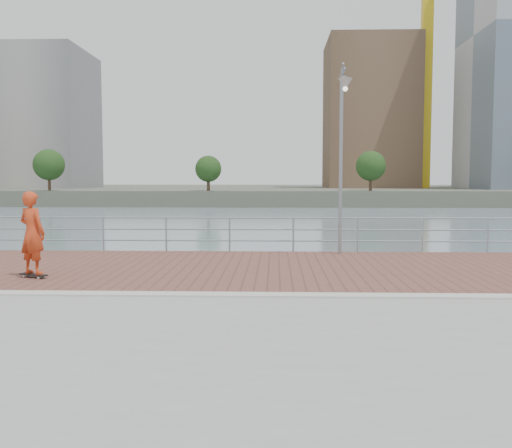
{
  "coord_description": "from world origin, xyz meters",
  "views": [
    {
      "loc": [
        0.46,
        -11.21,
        2.35
      ],
      "look_at": [
        0.0,
        2.0,
        1.3
      ],
      "focal_mm": 40.0,
      "sensor_mm": 36.0,
      "label": 1
    }
  ],
  "objects": [
    {
      "name": "street_lamp",
      "position": [
        2.46,
        6.1,
        3.93
      ],
      "size": [
        0.4,
        1.17,
        5.53
      ],
      "color": "gray",
      "rests_on": "brick_lane"
    },
    {
      "name": "far_shore",
      "position": [
        0.0,
        122.5,
        -0.75
      ],
      "size": [
        320.0,
        95.0,
        2.5
      ],
      "primitive_type": "cube",
      "color": "#4C5142",
      "rests_on": "ground"
    },
    {
      "name": "skyline",
      "position": [
        31.96,
        104.57,
        23.78
      ],
      "size": [
        233.0,
        41.0,
        62.59
      ],
      "color": "#ADA38E",
      "rests_on": "far_shore"
    },
    {
      "name": "skateboarder",
      "position": [
        -5.26,
        1.92,
        1.08
      ],
      "size": [
        0.84,
        0.72,
        1.96
      ],
      "primitive_type": "imported",
      "rotation": [
        0.0,
        0.0,
        2.72
      ],
      "color": "red",
      "rests_on": "skateboard"
    },
    {
      "name": "water",
      "position": [
        0.0,
        0.0,
        -2.0
      ],
      "size": [
        400.0,
        400.0,
        0.0
      ],
      "primitive_type": "plane",
      "color": "slate",
      "rests_on": "ground"
    },
    {
      "name": "shoreline_trees",
      "position": [
        24.98,
        77.0,
        4.45
      ],
      "size": [
        169.78,
        5.03,
        6.71
      ],
      "color": "#473323",
      "rests_on": "far_shore"
    },
    {
      "name": "guardrail",
      "position": [
        0.0,
        7.0,
        0.69
      ],
      "size": [
        39.06,
        0.06,
        1.13
      ],
      "color": "#8C9EA8",
      "rests_on": "brick_lane"
    },
    {
      "name": "tower_crane",
      "position": [
        27.36,
        104.0,
        33.5
      ],
      "size": [
        47.0,
        2.0,
        50.7
      ],
      "color": "gold",
      "rests_on": "far_shore"
    },
    {
      "name": "curb",
      "position": [
        0.0,
        0.0,
        0.03
      ],
      "size": [
        40.0,
        0.4,
        0.06
      ],
      "primitive_type": "cube",
      "color": "#B7B5AD",
      "rests_on": "seawall"
    },
    {
      "name": "skateboard",
      "position": [
        -5.26,
        1.92,
        0.09
      ],
      "size": [
        0.76,
        0.48,
        0.09
      ],
      "rotation": [
        0.0,
        0.0,
        -0.43
      ],
      "color": "black",
      "rests_on": "brick_lane"
    },
    {
      "name": "brick_lane",
      "position": [
        0.0,
        3.6,
        0.01
      ],
      "size": [
        40.0,
        6.8,
        0.02
      ],
      "primitive_type": "cube",
      "color": "brown",
      "rests_on": "seawall"
    }
  ]
}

